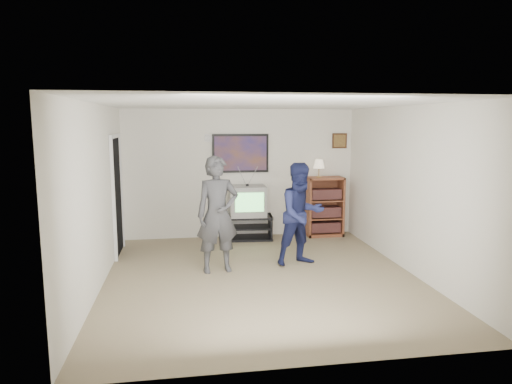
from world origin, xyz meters
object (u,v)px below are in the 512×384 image
object	(u,v)px
person_tall	(218,215)
person_short	(301,214)
bookshelf	(324,206)
media_stand	(248,227)
crt_television	(247,201)

from	to	relation	value
person_tall	person_short	xyz separation A→B (m)	(1.33, 0.14, -0.06)
bookshelf	media_stand	bearing A→B (deg)	-178.15
media_stand	crt_television	distance (m)	0.52
media_stand	crt_television	size ratio (longest dim) A/B	1.41
media_stand	person_short	size ratio (longest dim) A/B	0.59
person_tall	person_short	bearing A→B (deg)	-1.72
bookshelf	person_short	world-z (taller)	person_short
crt_television	bookshelf	size ratio (longest dim) A/B	0.58
person_tall	crt_television	bearing A→B (deg)	61.23
person_tall	media_stand	bearing A→B (deg)	60.98
media_stand	crt_television	xyz separation A→B (m)	(-0.01, 0.00, 0.52)
bookshelf	person_tall	world-z (taller)	person_tall
crt_television	person_tall	bearing A→B (deg)	-109.28
crt_television	bookshelf	world-z (taller)	bookshelf
bookshelf	person_tall	xyz separation A→B (m)	(-2.26, -1.89, 0.29)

